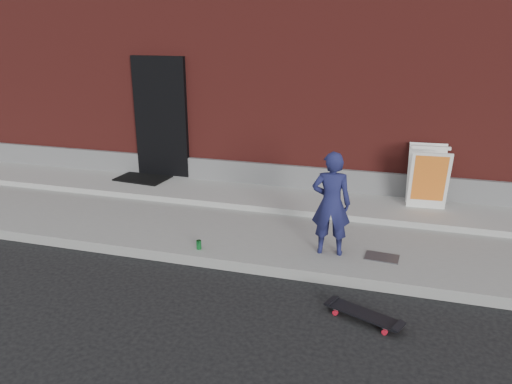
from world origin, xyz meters
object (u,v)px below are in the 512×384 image
(soda_can, at_px, (199,245))
(child, at_px, (331,204))
(skateboard, at_px, (363,314))
(pizza_sign, at_px, (428,177))

(soda_can, bearing_deg, child, 12.48)
(skateboard, height_order, pizza_sign, pizza_sign)
(child, xyz_separation_m, pizza_sign, (1.28, 1.97, -0.10))
(child, distance_m, soda_can, 1.88)
(pizza_sign, height_order, soda_can, pizza_sign)
(soda_can, bearing_deg, pizza_sign, 38.03)
(pizza_sign, bearing_deg, skateboard, -102.24)
(child, height_order, skateboard, child)
(skateboard, distance_m, pizza_sign, 3.40)
(child, relative_size, soda_can, 11.08)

